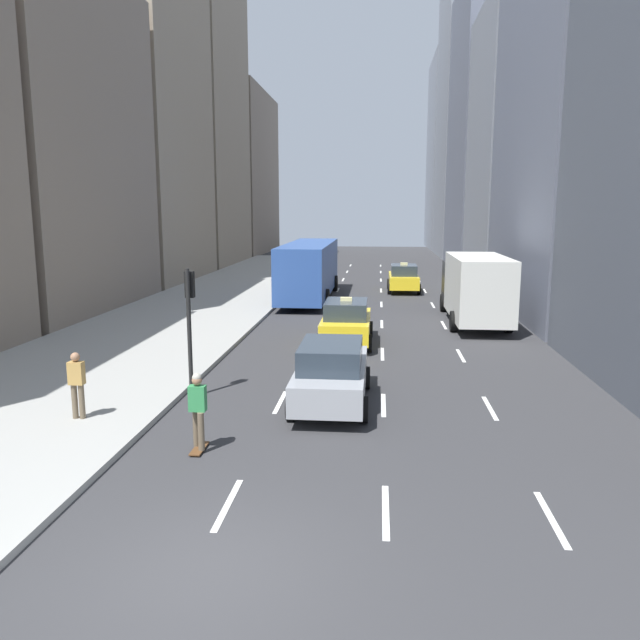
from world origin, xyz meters
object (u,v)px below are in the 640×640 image
object	(u,v)px
taxi_lead	(346,322)
city_bus	(309,268)
traffic_light_pole	(190,312)
skateboarder	(198,408)
sedan_black_near	(332,372)
taxi_second	(403,278)
box_truck	(475,286)
pedestrian_mid_block	(77,382)

from	to	relation	value
taxi_lead	city_bus	size ratio (longest dim) A/B	0.38
taxi_lead	traffic_light_pole	world-z (taller)	traffic_light_pole
taxi_lead	city_bus	distance (m)	12.67
city_bus	skateboarder	xyz separation A→B (m)	(0.19, -23.50, -0.82)
sedan_black_near	taxi_second	bearing A→B (deg)	83.23
sedan_black_near	city_bus	bearing A→B (deg)	98.03
box_truck	taxi_second	bearing A→B (deg)	104.41
taxi_lead	skateboarder	bearing A→B (deg)	-103.19
taxi_second	city_bus	xyz separation A→B (m)	(-5.61, -3.65, 0.91)
traffic_light_pole	box_truck	bearing A→B (deg)	52.22
taxi_second	skateboarder	xyz separation A→B (m)	(-5.42, -27.15, 0.08)
city_bus	taxi_lead	bearing A→B (deg)	-77.14
city_bus	box_truck	distance (m)	11.11
taxi_second	taxi_lead	bearing A→B (deg)	-99.95
pedestrian_mid_block	skateboarder	bearing A→B (deg)	-22.22
taxi_lead	box_truck	xyz separation A→B (m)	(5.60, 5.07, 0.83)
sedan_black_near	box_truck	size ratio (longest dim) A/B	0.57
taxi_lead	city_bus	xyz separation A→B (m)	(-2.81, 12.32, 0.91)
taxi_second	traffic_light_pole	world-z (taller)	traffic_light_pole
skateboarder	traffic_light_pole	distance (m)	4.39
taxi_second	pedestrian_mid_block	world-z (taller)	taxi_second
taxi_second	sedan_black_near	world-z (taller)	taxi_second
box_truck	pedestrian_mid_block	xyz separation A→B (m)	(-11.62, -14.86, -0.64)
taxi_second	pedestrian_mid_block	xyz separation A→B (m)	(-8.82, -25.76, 0.19)
taxi_second	sedan_black_near	bearing A→B (deg)	-96.77
box_truck	traffic_light_pole	xyz separation A→B (m)	(-9.55, -12.32, 0.70)
taxi_second	box_truck	bearing A→B (deg)	-75.59
box_truck	pedestrian_mid_block	size ratio (longest dim) A/B	5.09
city_bus	box_truck	world-z (taller)	city_bus
skateboarder	pedestrian_mid_block	size ratio (longest dim) A/B	1.06
sedan_black_near	box_truck	world-z (taller)	box_truck
pedestrian_mid_block	taxi_lead	bearing A→B (deg)	58.42
sedan_black_near	traffic_light_pole	distance (m)	4.25
traffic_light_pole	taxi_lead	bearing A→B (deg)	61.42
sedan_black_near	pedestrian_mid_block	world-z (taller)	pedestrian_mid_block
skateboarder	pedestrian_mid_block	distance (m)	3.67
box_truck	skateboarder	bearing A→B (deg)	-116.84
sedan_black_near	box_truck	xyz separation A→B (m)	(5.60, 12.69, 0.83)
taxi_second	pedestrian_mid_block	size ratio (longest dim) A/B	2.67
traffic_light_pole	skateboarder	bearing A→B (deg)	-71.31
sedan_black_near	traffic_light_pole	bearing A→B (deg)	174.65
city_bus	skateboarder	world-z (taller)	city_bus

